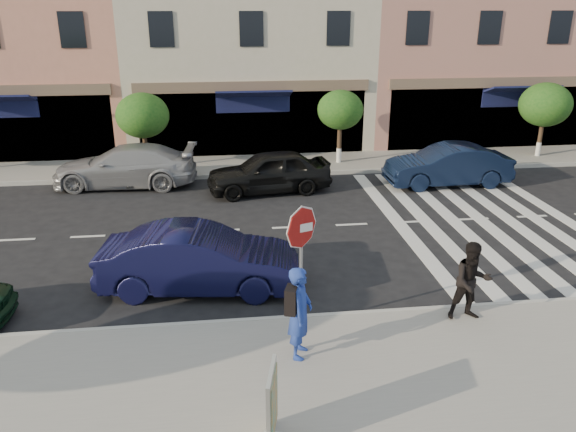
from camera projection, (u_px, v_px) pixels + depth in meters
The scene contains 16 objects.
ground at pixel (308, 288), 13.62m from camera, with size 120.00×120.00×0.00m, color black.
sidewalk_near at pixel (340, 383), 10.11m from camera, with size 60.00×4.50×0.15m, color gray.
sidewalk_far at pixel (268, 165), 23.80m from camera, with size 60.00×3.00×0.15m, color gray.
building_centre at pixel (246, 25), 27.39m from camera, with size 11.00×9.00×11.00m, color beige.
building_east_mid at pixel (482, 3), 28.39m from camera, with size 13.00×9.00×13.00m, color #AE7467.
street_tree_wb at pixel (143, 116), 22.26m from camera, with size 2.10×2.10×3.06m.
street_tree_c at pixel (340, 110), 23.14m from camera, with size 1.90×1.90×3.04m.
street_tree_ea at pixel (545, 105), 24.15m from camera, with size 2.20×2.20×3.19m.
stop_sign at pixel (301, 239), 11.30m from camera, with size 0.87×0.34×2.59m.
photographer at pixel (300, 312), 10.48m from camera, with size 0.67×0.44×1.84m, color #203895.
walker at pixel (472, 281), 11.75m from camera, with size 0.85×0.66×1.75m, color black.
poster_board at pixel (272, 407), 8.46m from camera, with size 0.35×0.84×1.29m.
car_near_mid at pixel (199, 260), 13.33m from camera, with size 1.65×4.72×1.56m, color black.
car_far_left at pixel (125, 166), 21.06m from camera, with size 2.15×5.29×1.54m, color #96969B.
car_far_mid at pixel (269, 172), 20.37m from camera, with size 1.80×4.48×1.53m, color black.
car_far_right at pixel (448, 165), 21.13m from camera, with size 1.63×4.66×1.54m, color black.
Camera 1 is at (-1.95, -11.96, 6.48)m, focal length 35.00 mm.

